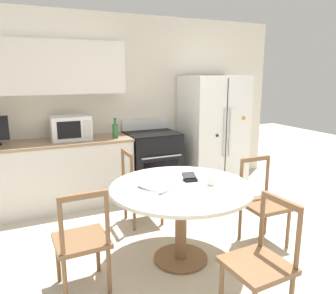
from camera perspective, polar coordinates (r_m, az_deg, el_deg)
ground_plane at (r=3.12m, az=8.60°, el=-21.85°), size 14.00×14.00×0.00m
back_wall at (r=4.86m, az=-11.18°, el=8.69°), size 5.20×0.44×2.60m
kitchen_counter at (r=4.61m, az=-19.83°, el=-4.61°), size 2.16×0.64×0.90m
refrigerator at (r=5.23m, az=7.79°, el=2.69°), size 0.93×0.76×1.73m
oven_range at (r=4.90m, az=-2.72°, el=-2.64°), size 0.73×0.68×1.08m
microwave at (r=4.55m, az=-16.59°, el=3.24°), size 0.51×0.36×0.32m
counter_bottle at (r=4.55m, az=-9.16°, el=2.90°), size 0.08×0.08×0.27m
dining_table at (r=3.08m, az=2.30°, el=-9.02°), size 1.32×1.32×0.75m
dining_chair_far at (r=3.93m, az=-4.78°, el=-7.11°), size 0.43×0.43×0.90m
dining_chair_left at (r=2.84m, az=-14.75°, el=-15.63°), size 0.43×0.43×0.90m
dining_chair_right at (r=3.60m, az=16.20°, el=-9.46°), size 0.43×0.43×0.90m
dining_chair_near at (r=2.56m, az=15.77°, el=-18.96°), size 0.44×0.44×0.90m
candle_glass at (r=3.07m, az=7.57°, el=-5.94°), size 0.08×0.08×0.08m
wallet at (r=3.18m, az=3.82°, el=-5.35°), size 0.14×0.15×0.07m
mail_stack at (r=2.97m, az=-1.97°, el=-6.97°), size 0.32×0.36×0.02m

